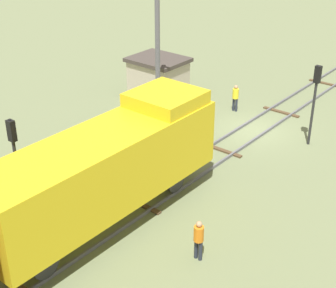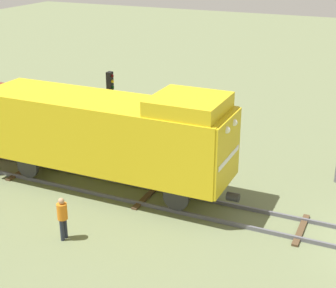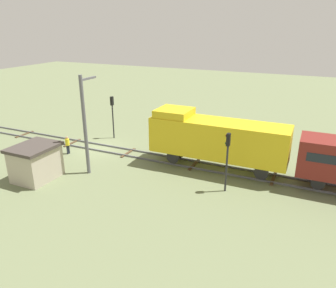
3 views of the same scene
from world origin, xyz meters
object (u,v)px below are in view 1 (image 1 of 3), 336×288
object	(u,v)px
locomotive	(107,165)
worker_by_signal	(199,237)
traffic_signal_near	(315,91)
relay_hut	(158,78)
catenary_mast	(158,54)
traffic_signal_mid	(15,151)
worker_near_track	(235,96)

from	to	relation	value
locomotive	worker_by_signal	xyz separation A→B (m)	(-4.20, -0.45, -1.78)
locomotive	traffic_signal_near	world-z (taller)	locomotive
traffic_signal_near	relay_hut	world-z (taller)	traffic_signal_near
catenary_mast	traffic_signal_mid	bearing A→B (deg)	98.03
locomotive	relay_hut	world-z (taller)	locomotive
traffic_signal_near	worker_near_track	world-z (taller)	traffic_signal_near
locomotive	relay_hut	distance (m)	14.25
worker_near_track	catenary_mast	world-z (taller)	catenary_mast
locomotive	worker_near_track	world-z (taller)	locomotive
traffic_signal_mid	worker_by_signal	xyz separation A→B (m)	(-7.60, -2.30, -2.05)
traffic_signal_mid	worker_near_track	bearing A→B (deg)	-93.76
worker_by_signal	locomotive	bearing A→B (deg)	-148.05
traffic_signal_near	worker_by_signal	bearing A→B (deg)	94.93
locomotive	worker_near_track	xyz separation A→B (m)	(2.40, -13.37, -1.78)
traffic_signal_near	worker_by_signal	world-z (taller)	traffic_signal_near
locomotive	traffic_signal_near	bearing A→B (deg)	-104.89
locomotive	relay_hut	bearing A→B (deg)	-58.08
traffic_signal_near	catenary_mast	world-z (taller)	catenary_mast
relay_hut	worker_by_signal	bearing A→B (deg)	135.27
traffic_signal_mid	worker_by_signal	world-z (taller)	traffic_signal_mid
traffic_signal_mid	catenary_mast	xyz separation A→B (m)	(1.54, -10.90, 1.15)
worker_near_track	relay_hut	distance (m)	5.29
traffic_signal_mid	relay_hut	distance (m)	14.58
traffic_signal_near	worker_near_track	bearing A→B (deg)	-13.45
worker_near_track	traffic_signal_mid	bearing A→B (deg)	-31.87
relay_hut	locomotive	bearing A→B (deg)	121.92
catenary_mast	relay_hut	bearing A→B (deg)	-49.46
traffic_signal_near	worker_near_track	size ratio (longest dim) A/B	2.62
traffic_signal_mid	traffic_signal_near	bearing A→B (deg)	-115.42
worker_near_track	traffic_signal_near	bearing A→B (deg)	48.43
catenary_mast	relay_hut	xyz separation A→B (m)	(2.56, -3.00, -2.81)
worker_by_signal	relay_hut	distance (m)	16.47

